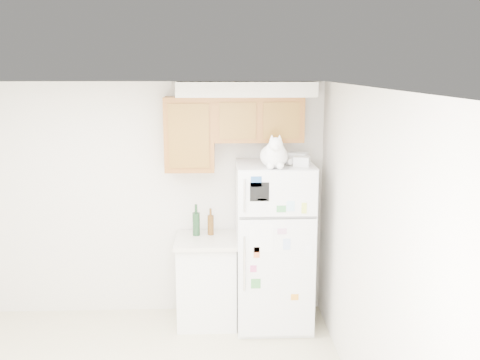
{
  "coord_description": "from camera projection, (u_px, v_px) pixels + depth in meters",
  "views": [
    {
      "loc": [
        0.79,
        -3.87,
        2.64
      ],
      "look_at": [
        1.0,
        1.55,
        1.55
      ],
      "focal_mm": 42.0,
      "sensor_mm": 36.0,
      "label": 1
    }
  ],
  "objects": [
    {
      "name": "storage_box_back",
      "position": [
        298.0,
        158.0,
        5.64
      ],
      "size": [
        0.22,
        0.19,
        0.1
      ],
      "primitive_type": "cube",
      "rotation": [
        0.0,
        0.0,
        -0.43
      ],
      "color": "white",
      "rests_on": "refrigerator"
    },
    {
      "name": "refrigerator",
      "position": [
        274.0,
        246.0,
        5.73
      ],
      "size": [
        0.76,
        0.78,
        1.7
      ],
      "color": "white",
      "rests_on": "ground_plane"
    },
    {
      "name": "base_counter",
      "position": [
        207.0,
        280.0,
        5.86
      ],
      "size": [
        0.64,
        0.64,
        0.92
      ],
      "color": "white",
      "rests_on": "ground_plane"
    },
    {
      "name": "bottle_green",
      "position": [
        196.0,
        220.0,
        5.82
      ],
      "size": [
        0.08,
        0.08,
        0.33
      ],
      "primitive_type": null,
      "color": "#19381E",
      "rests_on": "base_counter"
    },
    {
      "name": "bottle_amber",
      "position": [
        211.0,
        222.0,
        5.85
      ],
      "size": [
        0.07,
        0.07,
        0.28
      ],
      "primitive_type": null,
      "color": "#593814",
      "rests_on": "base_counter"
    },
    {
      "name": "cat",
      "position": [
        274.0,
        155.0,
        5.34
      ],
      "size": [
        0.33,
        0.48,
        0.34
      ],
      "color": "white",
      "rests_on": "refrigerator"
    },
    {
      "name": "room_shell",
      "position": [
        129.0,
        199.0,
        4.19
      ],
      "size": [
        3.84,
        4.04,
        2.52
      ],
      "color": "beige",
      "rests_on": "ground_plane"
    },
    {
      "name": "storage_box_front",
      "position": [
        302.0,
        161.0,
        5.44
      ],
      "size": [
        0.17,
        0.15,
        0.09
      ],
      "primitive_type": "cube",
      "rotation": [
        0.0,
        0.0,
        -0.28
      ],
      "color": "white",
      "rests_on": "refrigerator"
    }
  ]
}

